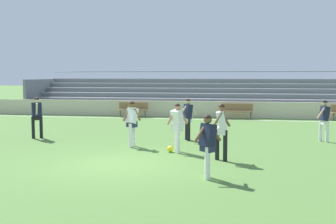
% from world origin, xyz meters
% --- Properties ---
extents(ground_plane, '(160.00, 160.00, 0.00)m').
position_xyz_m(ground_plane, '(0.00, 0.00, 0.00)').
color(ground_plane, '#517A38').
extents(field_line_sideline, '(44.00, 0.12, 0.01)m').
position_xyz_m(field_line_sideline, '(0.00, 12.56, 0.00)').
color(field_line_sideline, white).
rests_on(field_line_sideline, ground).
extents(sideline_wall, '(48.00, 0.16, 0.98)m').
position_xyz_m(sideline_wall, '(0.00, 13.76, 0.49)').
color(sideline_wall, beige).
rests_on(sideline_wall, ground).
extents(bleacher_stand, '(23.82, 5.05, 2.85)m').
position_xyz_m(bleacher_stand, '(0.95, 16.83, 1.21)').
color(bleacher_stand, '#B2B2B7').
rests_on(bleacher_stand, ground).
extents(bench_far_right, '(1.80, 0.40, 0.90)m').
position_xyz_m(bench_far_right, '(-3.01, 13.14, 0.55)').
color(bench_far_right, olive).
rests_on(bench_far_right, ground).
extents(bench_near_wall_gap, '(1.80, 0.40, 0.90)m').
position_xyz_m(bench_near_wall_gap, '(3.29, 13.14, 0.55)').
color(bench_near_wall_gap, olive).
rests_on(bench_near_wall_gap, ground).
extents(player_white_wide_left, '(0.70, 0.51, 1.64)m').
position_xyz_m(player_white_wide_left, '(1.40, 2.18, 0.97)').
color(player_white_wide_left, white).
rests_on(player_white_wide_left, ground).
extents(player_white_challenging, '(0.55, 0.45, 1.72)m').
position_xyz_m(player_white_challenging, '(2.91, 1.06, 1.03)').
color(player_white_challenging, black).
rests_on(player_white_challenging, ground).
extents(player_dark_trailing_run, '(0.65, 0.47, 1.61)m').
position_xyz_m(player_dark_trailing_run, '(6.67, 5.31, 0.95)').
color(player_dark_trailing_run, white).
rests_on(player_dark_trailing_run, ground).
extents(player_dark_on_ball, '(0.71, 0.49, 1.66)m').
position_xyz_m(player_dark_on_ball, '(1.42, 4.74, 0.99)').
color(player_dark_on_ball, black).
rests_on(player_dark_on_ball, ground).
extents(player_dark_deep_cover, '(0.69, 0.49, 1.61)m').
position_xyz_m(player_dark_deep_cover, '(2.67, -1.20, 0.95)').
color(player_dark_deep_cover, white).
rests_on(player_dark_deep_cover, ground).
extents(player_dark_pressing_high, '(0.51, 0.61, 1.68)m').
position_xyz_m(player_dark_pressing_high, '(-4.70, 4.21, 1.00)').
color(player_dark_pressing_high, black).
rests_on(player_dark_pressing_high, ground).
extents(player_white_wide_right, '(0.63, 0.51, 1.64)m').
position_xyz_m(player_white_wide_right, '(-0.37, 2.94, 0.97)').
color(player_white_wide_right, white).
rests_on(player_white_wide_right, ground).
extents(soccer_ball, '(0.22, 0.22, 0.22)m').
position_xyz_m(soccer_ball, '(1.17, 2.13, 0.11)').
color(soccer_ball, yellow).
rests_on(soccer_ball, ground).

